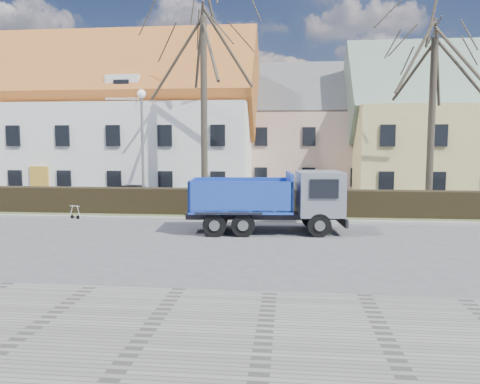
# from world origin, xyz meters

# --- Properties ---
(ground) EXTENTS (120.00, 120.00, 0.00)m
(ground) POSITION_xyz_m (0.00, 0.00, 0.00)
(ground) COLOR #454548
(sidewalk_near) EXTENTS (80.00, 5.00, 0.08)m
(sidewalk_near) POSITION_xyz_m (0.00, -8.50, 0.04)
(sidewalk_near) COLOR slate
(sidewalk_near) RESTS_ON ground
(curb_far) EXTENTS (80.00, 0.30, 0.12)m
(curb_far) POSITION_xyz_m (0.00, 4.60, 0.06)
(curb_far) COLOR gray
(curb_far) RESTS_ON ground
(grass_strip) EXTENTS (80.00, 3.00, 0.10)m
(grass_strip) POSITION_xyz_m (0.00, 6.20, 0.05)
(grass_strip) COLOR #424D2B
(grass_strip) RESTS_ON ground
(hedge) EXTENTS (60.00, 0.90, 1.30)m
(hedge) POSITION_xyz_m (0.00, 6.00, 0.65)
(hedge) COLOR black
(hedge) RESTS_ON ground
(building_white) EXTENTS (26.80, 10.80, 9.50)m
(building_white) POSITION_xyz_m (-13.00, 16.00, 4.75)
(building_white) COLOR white
(building_white) RESTS_ON ground
(building_pink) EXTENTS (10.80, 8.80, 8.00)m
(building_pink) POSITION_xyz_m (4.00, 20.00, 4.00)
(building_pink) COLOR tan
(building_pink) RESTS_ON ground
(tree_1) EXTENTS (9.20, 9.20, 12.65)m
(tree_1) POSITION_xyz_m (-2.00, 8.50, 6.33)
(tree_1) COLOR #332D23
(tree_1) RESTS_ON ground
(tree_2) EXTENTS (8.00, 8.00, 11.00)m
(tree_2) POSITION_xyz_m (10.00, 8.50, 5.50)
(tree_2) COLOR #332D23
(tree_2) RESTS_ON ground
(dump_truck) EXTENTS (6.67, 3.00, 2.59)m
(dump_truck) POSITION_xyz_m (1.54, 1.94, 1.29)
(dump_truck) COLOR #16359A
(dump_truck) RESTS_ON ground
(streetlight) EXTENTS (0.51, 0.51, 6.49)m
(streetlight) POSITION_xyz_m (-5.01, 7.00, 3.24)
(streetlight) COLOR gray
(streetlight) RESTS_ON ground
(cart_frame) EXTENTS (0.88, 0.64, 0.72)m
(cart_frame) POSITION_xyz_m (-7.81, 4.44, 0.36)
(cart_frame) COLOR silver
(cart_frame) RESTS_ON ground
(parked_car_a) EXTENTS (3.82, 1.61, 1.29)m
(parked_car_a) POSITION_xyz_m (-6.23, 9.59, 0.65)
(parked_car_a) COLOR black
(parked_car_a) RESTS_ON ground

